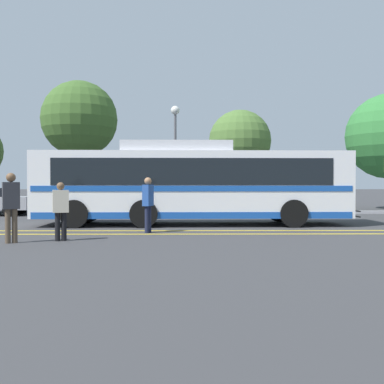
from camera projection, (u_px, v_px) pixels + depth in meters
name	position (u px, v px, depth m)	size (l,w,h in m)	color
ground_plane	(189.00, 224.00, 17.63)	(220.00, 220.00, 0.00)	#38383A
lane_strip_0	(193.00, 231.00, 14.95)	(0.20, 31.65, 0.01)	gold
lane_strip_1	(193.00, 234.00, 13.94)	(0.20, 31.65, 0.01)	gold
curb_strip	(191.00, 212.00, 23.36)	(39.65, 0.36, 0.15)	#99999E
transit_bus	(192.00, 183.00, 17.12)	(12.01, 2.81, 3.15)	white
parked_car_1	(98.00, 201.00, 21.77)	(4.09, 2.17, 1.38)	navy
pedestrian_0	(11.00, 203.00, 11.82)	(0.47, 0.39, 1.85)	brown
pedestrian_1	(148.00, 201.00, 14.33)	(0.35, 0.47, 1.77)	#191E38
pedestrian_2	(61.00, 208.00, 12.27)	(0.47, 0.34, 1.61)	black
street_lamp	(175.00, 137.00, 24.17)	(0.47, 0.47, 5.76)	#59595E
tree_2	(240.00, 141.00, 27.47)	(3.80, 3.80, 6.08)	#513823
tree_3	(80.00, 119.00, 25.91)	(4.37, 4.37, 7.50)	#513823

